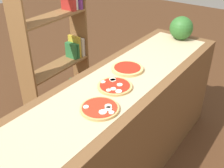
{
  "coord_description": "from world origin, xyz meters",
  "views": [
    {
      "loc": [
        -1.29,
        -0.95,
        1.89
      ],
      "look_at": [
        0.0,
        0.0,
        0.94
      ],
      "focal_mm": 43.32,
      "sensor_mm": 36.0,
      "label": 1
    }
  ],
  "objects_px": {
    "bookshelf": "(60,44)",
    "pizza_mozzarella_1": "(115,86)",
    "watermelon": "(181,28)",
    "pizza_mozzarella_0": "(100,108)",
    "pizza_plain_2": "(127,69)"
  },
  "relations": [
    {
      "from": "pizza_mozzarella_0",
      "to": "bookshelf",
      "type": "bearing_deg",
      "value": 55.52
    },
    {
      "from": "pizza_mozzarella_0",
      "to": "watermelon",
      "type": "xyz_separation_m",
      "value": [
        1.39,
        0.1,
        0.1
      ]
    },
    {
      "from": "bookshelf",
      "to": "pizza_mozzarella_1",
      "type": "bearing_deg",
      "value": -116.39
    },
    {
      "from": "watermelon",
      "to": "bookshelf",
      "type": "height_order",
      "value": "bookshelf"
    },
    {
      "from": "pizza_mozzarella_0",
      "to": "bookshelf",
      "type": "height_order",
      "value": "bookshelf"
    },
    {
      "from": "pizza_mozzarella_1",
      "to": "pizza_mozzarella_0",
      "type": "bearing_deg",
      "value": -163.44
    },
    {
      "from": "pizza_mozzarella_1",
      "to": "pizza_plain_2",
      "type": "xyz_separation_m",
      "value": [
        0.27,
        0.07,
        0.0
      ]
    },
    {
      "from": "pizza_mozzarella_0",
      "to": "pizza_plain_2",
      "type": "bearing_deg",
      "value": 15.8
    },
    {
      "from": "bookshelf",
      "to": "pizza_plain_2",
      "type": "bearing_deg",
      "value": -105.32
    },
    {
      "from": "pizza_mozzarella_1",
      "to": "watermelon",
      "type": "xyz_separation_m",
      "value": [
        1.12,
        0.02,
        0.1
      ]
    },
    {
      "from": "watermelon",
      "to": "bookshelf",
      "type": "relative_size",
      "value": 0.13
    },
    {
      "from": "pizza_mozzarella_0",
      "to": "pizza_mozzarella_1",
      "type": "bearing_deg",
      "value": 16.56
    },
    {
      "from": "pizza_mozzarella_1",
      "to": "watermelon",
      "type": "distance_m",
      "value": 1.13
    },
    {
      "from": "pizza_mozzarella_1",
      "to": "pizza_plain_2",
      "type": "bearing_deg",
      "value": 15.04
    },
    {
      "from": "pizza_plain_2",
      "to": "watermelon",
      "type": "bearing_deg",
      "value": -3.63
    }
  ]
}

